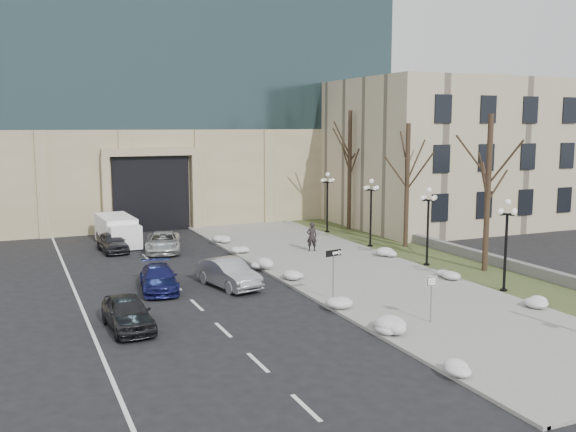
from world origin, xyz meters
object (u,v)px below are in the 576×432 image
Objects in this scene: box_truck at (118,231)px; lamppost_a at (506,233)px; car_c at (159,278)px; lamppost_d at (327,194)px; car_a at (128,313)px; car_e at (113,242)px; car_d at (163,242)px; lamppost_c at (371,203)px; pedestrian at (312,237)px; car_b at (228,273)px; one_way_sign at (336,259)px; lamppost_b at (428,216)px; keep_sign at (431,289)px.

box_truck is 1.31× the size of lamppost_a.
lamppost_d reaches higher than car_c.
car_a is 1.06× the size of car_e.
car_d reaches higher than car_c.
car_d is 14.26m from lamppost_c.
pedestrian reaches higher than car_e.
lamppost_d is (18.37, 17.82, 2.37)m from car_a.
car_d is (2.42, 9.82, 0.03)m from car_c.
car_b is 18.01m from lamppost_d.
lamppost_a is at bearing -17.11° from car_c.
car_c is at bearing 130.37° from one_way_sign.
lamppost_b reaches higher than pedestrian.
lamppost_b is (16.45, -12.12, 2.41)m from car_e.
car_e is at bearing 143.62° from lamppost_b.
pedestrian reaches higher than car_b.
car_e is 0.82× the size of lamppost_b.
car_c is 1.12× the size of car_e.
lamppost_c is at bearing 29.00° from car_a.
keep_sign is at bearing -80.01° from one_way_sign.
lamppost_a is (13.40, -17.24, 2.41)m from car_d.
pedestrian is 0.40× the size of lamppost_c.
car_b is 0.94× the size of car_d.
pedestrian is at bearing 179.12° from lamppost_c.
one_way_sign is at bearing 83.14° from pedestrian.
car_a is 19.14m from lamppost_b.
pedestrian is at bearing -38.79° from box_truck.
car_b is 0.95× the size of lamppost_b.
car_b is 1.16× the size of car_e.
car_e is (-3.05, 1.39, -0.00)m from car_d.
lamppost_d reaches higher than box_truck.
lamppost_c is at bearing 14.75° from car_b.
keep_sign reaches higher than box_truck.
car_a is 0.66× the size of box_truck.
lamppost_d is (15.70, -1.80, 2.13)m from box_truck.
lamppost_b is at bearing -45.92° from box_truck.
keep_sign reaches higher than car_d.
pedestrian is 0.40× the size of lamppost_b.
lamppost_c is at bearing -3.95° from car_d.
pedestrian is at bearing 57.21° from one_way_sign.
car_a is 1.94× the size of keep_sign.
car_b is at bearing 179.45° from lamppost_b.
car_e is 0.82× the size of lamppost_a.
car_d is at bearing -170.41° from lamppost_d.
box_truck is 21.68m from lamppost_b.
car_a is at bearing -165.31° from lamppost_b.
lamppost_a is at bearing -40.69° from car_b.
lamppost_b is 6.50m from lamppost_c.
lamppost_b reaches higher than car_b.
pedestrian is (8.96, -4.17, 0.41)m from car_d.
box_truck is at bearing 152.13° from lamppost_c.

